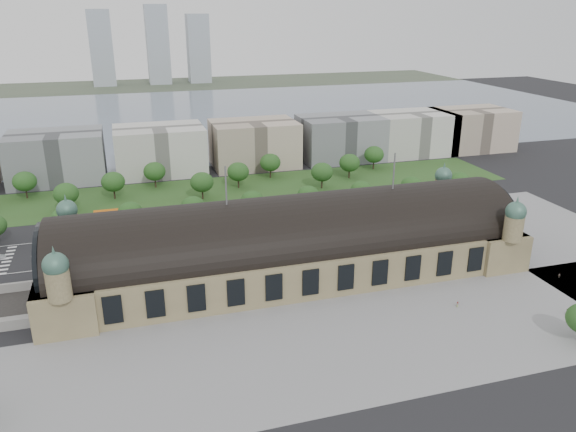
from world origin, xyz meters
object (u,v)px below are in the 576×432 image
object	(u,v)px
pedestrian_1	(567,312)
pedestrian_2	(559,276)
bus_mid	(271,237)
traffic_car_6	(475,211)
parked_car_5	(138,257)
traffic_car_3	(208,227)
traffic_car_2	(105,248)
parked_car_6	(198,255)
parked_car_0	(95,267)
petrol_station	(115,214)
parked_car_2	(156,260)
traffic_car_5	(350,217)
parked_car_4	(198,255)
parked_car_3	(123,264)
bus_east	(348,228)
bus_west	(201,245)
pedestrian_0	(458,304)
parked_car_1	(134,258)

from	to	relation	value
pedestrian_1	pedestrian_2	bearing A→B (deg)	-0.26
pedestrian_2	bus_mid	bearing A→B (deg)	44.27
traffic_car_6	parked_car_5	size ratio (longest dim) A/B	0.89
traffic_car_3	traffic_car_2	bearing A→B (deg)	104.16
traffic_car_3	pedestrian_2	world-z (taller)	pedestrian_2
parked_car_6	bus_mid	distance (m)	28.60
parked_car_0	bus_mid	xyz separation A→B (m)	(61.85, 6.27, 0.89)
petrol_station	pedestrian_1	distance (m)	165.36
parked_car_2	traffic_car_2	bearing A→B (deg)	-164.51
traffic_car_5	parked_car_4	xyz separation A→B (m)	(-65.25, -19.97, 0.08)
pedestrian_1	parked_car_3	bearing A→B (deg)	96.14
parked_car_2	bus_east	bearing A→B (deg)	64.18
parked_car_3	bus_mid	bearing A→B (deg)	75.47
traffic_car_2	bus_west	size ratio (longest dim) A/B	0.36
bus_mid	pedestrian_0	world-z (taller)	bus_mid
parked_car_1	parked_car_3	size ratio (longest dim) A/B	1.00
parked_car_5	pedestrian_0	xyz separation A→B (m)	(86.63, -60.21, 0.09)
parked_car_3	parked_car_5	size ratio (longest dim) A/B	0.84
petrol_station	parked_car_1	xyz separation A→B (m)	(5.56, -40.28, -2.31)
traffic_car_2	traffic_car_3	world-z (taller)	traffic_car_3
petrol_station	parked_car_0	world-z (taller)	petrol_station
petrol_station	traffic_car_5	world-z (taller)	petrol_station
parked_car_0	parked_car_2	bearing A→B (deg)	64.62
traffic_car_2	parked_car_3	bearing A→B (deg)	14.18
traffic_car_2	pedestrian_2	bearing A→B (deg)	58.86
parked_car_5	pedestrian_2	size ratio (longest dim) A/B	3.13
bus_west	bus_mid	bearing A→B (deg)	-86.27
parked_car_3	bus_mid	size ratio (longest dim) A/B	0.39
parked_car_6	pedestrian_0	xyz separation A→B (m)	(66.70, -56.21, 0.08)
traffic_car_5	parked_car_0	size ratio (longest dim) A/B	0.93
traffic_car_3	parked_car_2	xyz separation A→B (m)	(-21.82, -26.07, 0.01)
petrol_station	pedestrian_2	size ratio (longest dim) A/B	7.95
parked_car_3	parked_car_5	distance (m)	6.57
parked_car_6	pedestrian_1	size ratio (longest dim) A/B	3.13
parked_car_0	parked_car_4	world-z (taller)	parked_car_4
traffic_car_3	traffic_car_5	xyz separation A→B (m)	(57.61, -6.10, 0.06)
traffic_car_6	petrol_station	bearing A→B (deg)	-102.47
parked_car_6	pedestrian_2	size ratio (longest dim) A/B	3.03
traffic_car_2	traffic_car_3	xyz separation A→B (m)	(38.63, 9.99, 0.00)
traffic_car_6	parked_car_6	size ratio (longest dim) A/B	0.92
bus_east	traffic_car_5	bearing A→B (deg)	-28.80
bus_mid	bus_east	bearing A→B (deg)	-91.51
petrol_station	pedestrian_0	distance (m)	137.34
parked_car_6	pedestrian_1	xyz separation A→B (m)	(93.93, -68.60, 0.08)
traffic_car_6	parked_car_3	bearing A→B (deg)	-85.19
petrol_station	parked_car_2	size ratio (longest dim) A/B	3.02
parked_car_2	bus_east	world-z (taller)	bus_east
traffic_car_3	pedestrian_0	xyz separation A→B (m)	(59.13, -82.28, 0.19)
traffic_car_3	parked_car_4	world-z (taller)	parked_car_4
traffic_car_6	bus_east	xyz separation A→B (m)	(-59.87, -5.18, 1.11)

